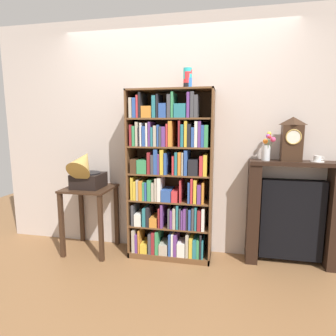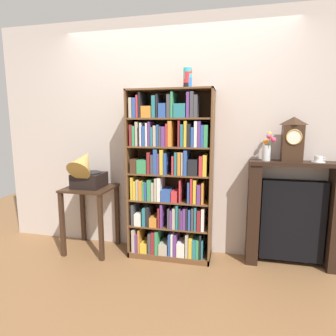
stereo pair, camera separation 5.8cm
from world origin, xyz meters
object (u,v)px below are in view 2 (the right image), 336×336
at_px(side_table_left, 90,204).
at_px(gramophone, 86,170).
at_px(flower_vase, 267,149).
at_px(fireplace_mantel, 293,215).
at_px(teacup_with_saucer, 319,160).
at_px(cup_stack, 188,79).
at_px(bookshelf, 170,180).
at_px(mantel_clock, 293,139).

relative_size(side_table_left, gramophone, 1.53).
xyz_separation_m(side_table_left, flower_vase, (1.91, 0.13, 0.66)).
relative_size(fireplace_mantel, teacup_with_saucer, 8.60).
xyz_separation_m(fireplace_mantel, flower_vase, (-0.29, -0.02, 0.68)).
xyz_separation_m(side_table_left, fireplace_mantel, (2.20, 0.15, -0.02)).
relative_size(side_table_left, fireplace_mantel, 0.69).
xyz_separation_m(cup_stack, teacup_with_saucer, (1.29, 0.04, -0.80)).
height_order(bookshelf, flower_vase, bookshelf).
xyz_separation_m(cup_stack, mantel_clock, (1.04, 0.04, -0.60)).
bearing_deg(fireplace_mantel, flower_vase, -175.74).
bearing_deg(cup_stack, teacup_with_saucer, 1.75).
height_order(bookshelf, teacup_with_saucer, bookshelf).
distance_m(cup_stack, side_table_left, 1.76).
height_order(cup_stack, gramophone, cup_stack).
height_order(gramophone, teacup_with_saucer, gramophone).
distance_m(flower_vase, teacup_with_saucer, 0.49).
distance_m(side_table_left, mantel_clock, 2.28).
bearing_deg(gramophone, flower_vase, 5.58).
xyz_separation_m(bookshelf, side_table_left, (-0.92, -0.06, -0.31)).
relative_size(side_table_left, teacup_with_saucer, 5.91).
bearing_deg(fireplace_mantel, mantel_clock, -159.61).
distance_m(gramophone, mantel_clock, 2.18).
bearing_deg(bookshelf, mantel_clock, 3.27).
relative_size(gramophone, teacup_with_saucer, 3.86).
relative_size(fireplace_mantel, mantel_clock, 2.50).
relative_size(mantel_clock, flower_vase, 1.51).
bearing_deg(cup_stack, bookshelf, -169.61).
height_order(cup_stack, fireplace_mantel, cup_stack).
bearing_deg(bookshelf, flower_vase, 3.97).
xyz_separation_m(mantel_clock, flower_vase, (-0.23, -0.00, -0.10)).
bearing_deg(flower_vase, side_table_left, -176.19).
distance_m(fireplace_mantel, flower_vase, 0.74).
bearing_deg(gramophone, bookshelf, 7.29).
relative_size(bookshelf, gramophone, 3.68).
xyz_separation_m(cup_stack, fireplace_mantel, (1.10, 0.06, -1.38)).
bearing_deg(cup_stack, gramophone, -172.21).
bearing_deg(gramophone, fireplace_mantel, 5.41).
height_order(mantel_clock, teacup_with_saucer, mantel_clock).
bearing_deg(cup_stack, fireplace_mantel, 2.99).
height_order(mantel_clock, flower_vase, mantel_clock).
height_order(cup_stack, teacup_with_saucer, cup_stack).
relative_size(side_table_left, mantel_clock, 1.72).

